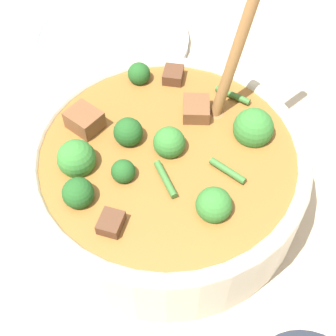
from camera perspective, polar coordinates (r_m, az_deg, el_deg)
name	(u,v)px	position (r m, az deg, el deg)	size (l,w,h in m)	color
ground_plane	(168,197)	(0.55, 0.00, -3.58)	(4.00, 4.00, 0.00)	#C6B293
stew_bowl	(168,171)	(0.51, 0.00, -0.37)	(0.30, 0.30, 0.28)	beige
empty_plate	(109,39)	(0.74, -7.19, 15.39)	(0.24, 0.24, 0.02)	white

